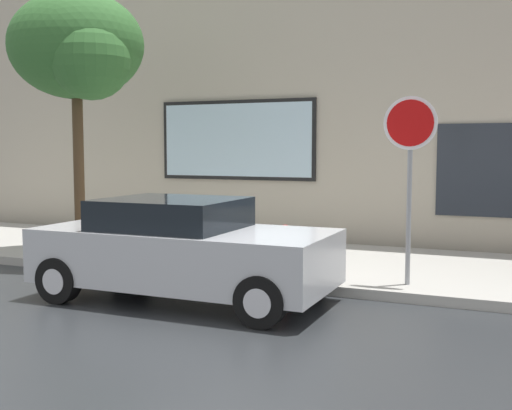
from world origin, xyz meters
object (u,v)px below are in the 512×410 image
Objects in this scene: parked_car at (183,250)px; fire_hydrant at (285,247)px; stop_sign at (410,153)px; street_tree at (79,49)px.

fire_hydrant is (0.73, 2.10, -0.21)m from parked_car.
street_tree is at bearing 176.28° from stop_sign.
stop_sign is (2.83, 1.55, 1.35)m from parked_car.
parked_car is at bearing -151.36° from stop_sign.
street_tree reaches higher than stop_sign.
fire_hydrant is at bearing 2.14° from street_tree.
stop_sign is at bearing -3.72° from street_tree.
parked_car is 1.52× the size of stop_sign.
parked_car is at bearing -109.32° from fire_hydrant.
street_tree reaches higher than fire_hydrant.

